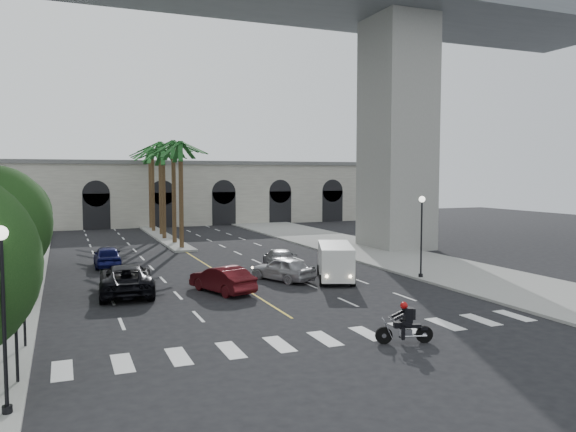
{
  "coord_description": "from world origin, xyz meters",
  "views": [
    {
      "loc": [
        -9.83,
        -21.84,
        6.73
      ],
      "look_at": [
        1.4,
        6.0,
        4.49
      ],
      "focal_mm": 35.0,
      "sensor_mm": 36.0,
      "label": 1
    }
  ],
  "objects_px": {
    "lamp_post_left_far": "(36,231)",
    "car_b": "(222,279)",
    "traffic_signal_near": "(15,308)",
    "car_c": "(126,279)",
    "cargo_van": "(335,261)",
    "car_d": "(280,259)",
    "motorcycle_rider": "(406,325)",
    "traffic_signal_far": "(23,285)",
    "car_a": "(283,269)",
    "lamp_post_left_near": "(3,303)",
    "lamp_post_right": "(422,229)",
    "car_e": "(107,256)"
  },
  "relations": [
    {
      "from": "lamp_post_left_far",
      "to": "car_b",
      "type": "bearing_deg",
      "value": -35.76
    },
    {
      "from": "traffic_signal_near",
      "to": "car_c",
      "type": "distance_m",
      "value": 13.8
    },
    {
      "from": "car_c",
      "to": "cargo_van",
      "type": "bearing_deg",
      "value": -178.78
    },
    {
      "from": "car_d",
      "to": "traffic_signal_near",
      "type": "bearing_deg",
      "value": 62.33
    },
    {
      "from": "traffic_signal_near",
      "to": "motorcycle_rider",
      "type": "xyz_separation_m",
      "value": [
        14.02,
        -0.77,
        -1.75
      ]
    },
    {
      "from": "traffic_signal_far",
      "to": "car_a",
      "type": "height_order",
      "value": "traffic_signal_far"
    },
    {
      "from": "car_b",
      "to": "car_d",
      "type": "distance_m",
      "value": 8.38
    },
    {
      "from": "lamp_post_left_near",
      "to": "traffic_signal_far",
      "type": "distance_m",
      "value": 6.54
    },
    {
      "from": "motorcycle_rider",
      "to": "car_a",
      "type": "distance_m",
      "value": 14.19
    },
    {
      "from": "car_a",
      "to": "car_d",
      "type": "bearing_deg",
      "value": -132.96
    },
    {
      "from": "lamp_post_left_far",
      "to": "motorcycle_rider",
      "type": "relative_size",
      "value": 2.36
    },
    {
      "from": "lamp_post_right",
      "to": "car_b",
      "type": "bearing_deg",
      "value": 176.14
    },
    {
      "from": "motorcycle_rider",
      "to": "lamp_post_left_near",
      "type": "bearing_deg",
      "value": -155.95
    },
    {
      "from": "lamp_post_right",
      "to": "car_d",
      "type": "height_order",
      "value": "lamp_post_right"
    },
    {
      "from": "car_c",
      "to": "lamp_post_left_near",
      "type": "bearing_deg",
      "value": 77.04
    },
    {
      "from": "lamp_post_right",
      "to": "car_d",
      "type": "xyz_separation_m",
      "value": [
        -7.05,
        6.88,
        -2.49
      ]
    },
    {
      "from": "lamp_post_left_far",
      "to": "traffic_signal_far",
      "type": "xyz_separation_m",
      "value": [
        0.1,
        -14.5,
        -0.71
      ]
    },
    {
      "from": "car_a",
      "to": "car_e",
      "type": "bearing_deg",
      "value": -68.86
    },
    {
      "from": "lamp_post_left_near",
      "to": "car_e",
      "type": "relative_size",
      "value": 1.18
    },
    {
      "from": "lamp_post_left_far",
      "to": "motorcycle_rider",
      "type": "bearing_deg",
      "value": -53.76
    },
    {
      "from": "lamp_post_left_far",
      "to": "car_e",
      "type": "relative_size",
      "value": 1.18
    },
    {
      "from": "lamp_post_left_near",
      "to": "traffic_signal_far",
      "type": "xyz_separation_m",
      "value": [
        0.1,
        6.5,
        -0.71
      ]
    },
    {
      "from": "lamp_post_left_near",
      "to": "car_a",
      "type": "height_order",
      "value": "lamp_post_left_near"
    },
    {
      "from": "car_c",
      "to": "car_e",
      "type": "height_order",
      "value": "car_c"
    },
    {
      "from": "motorcycle_rider",
      "to": "car_b",
      "type": "bearing_deg",
      "value": 126.25
    },
    {
      "from": "lamp_post_left_near",
      "to": "traffic_signal_near",
      "type": "height_order",
      "value": "lamp_post_left_near"
    },
    {
      "from": "motorcycle_rider",
      "to": "car_b",
      "type": "distance_m",
      "value": 12.85
    },
    {
      "from": "lamp_post_left_near",
      "to": "lamp_post_right",
      "type": "distance_m",
      "value": 26.25
    },
    {
      "from": "car_b",
      "to": "car_d",
      "type": "relative_size",
      "value": 0.91
    },
    {
      "from": "car_d",
      "to": "car_a",
      "type": "bearing_deg",
      "value": 86.13
    },
    {
      "from": "traffic_signal_far",
      "to": "car_c",
      "type": "distance_m",
      "value": 10.17
    },
    {
      "from": "lamp_post_right",
      "to": "car_a",
      "type": "xyz_separation_m",
      "value": [
        -8.36,
        2.92,
        -2.47
      ]
    },
    {
      "from": "lamp_post_right",
      "to": "traffic_signal_near",
      "type": "bearing_deg",
      "value": -155.18
    },
    {
      "from": "lamp_post_left_far",
      "to": "car_d",
      "type": "height_order",
      "value": "lamp_post_left_far"
    },
    {
      "from": "car_e",
      "to": "cargo_van",
      "type": "bearing_deg",
      "value": 141.17
    },
    {
      "from": "lamp_post_left_far",
      "to": "cargo_van",
      "type": "height_order",
      "value": "lamp_post_left_far"
    },
    {
      "from": "car_a",
      "to": "car_e",
      "type": "distance_m",
      "value": 13.84
    },
    {
      "from": "lamp_post_right",
      "to": "car_e",
      "type": "distance_m",
      "value": 22.32
    },
    {
      "from": "traffic_signal_near",
      "to": "car_b",
      "type": "bearing_deg",
      "value": 49.24
    },
    {
      "from": "lamp_post_left_near",
      "to": "car_d",
      "type": "relative_size",
      "value": 1.06
    },
    {
      "from": "traffic_signal_near",
      "to": "traffic_signal_far",
      "type": "height_order",
      "value": "same"
    },
    {
      "from": "traffic_signal_near",
      "to": "car_e",
      "type": "relative_size",
      "value": 0.8
    },
    {
      "from": "lamp_post_right",
      "to": "car_c",
      "type": "xyz_separation_m",
      "value": [
        -18.03,
        2.38,
        -2.37
      ]
    },
    {
      "from": "car_b",
      "to": "car_c",
      "type": "bearing_deg",
      "value": -36.02
    },
    {
      "from": "traffic_signal_near",
      "to": "cargo_van",
      "type": "distance_m",
      "value": 21.32
    },
    {
      "from": "car_d",
      "to": "cargo_van",
      "type": "relative_size",
      "value": 0.89
    },
    {
      "from": "car_c",
      "to": "traffic_signal_far",
      "type": "bearing_deg",
      "value": 66.53
    },
    {
      "from": "car_d",
      "to": "car_e",
      "type": "height_order",
      "value": "car_e"
    },
    {
      "from": "lamp_post_left_far",
      "to": "motorcycle_rider",
      "type": "distance_m",
      "value": 24.02
    },
    {
      "from": "lamp_post_left_far",
      "to": "traffic_signal_far",
      "type": "relative_size",
      "value": 1.47
    }
  ]
}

